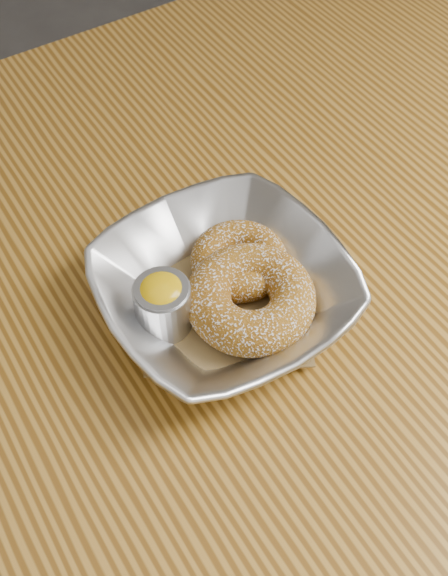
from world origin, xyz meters
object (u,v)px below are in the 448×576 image
donut_back (239,260)px  ramekin (163,304)px  table (190,316)px  donut_front (250,298)px  serving_bowl (224,290)px

donut_back → ramekin: size_ratio=1.55×
donut_back → ramekin: ramekin is taller
table → donut_front: 0.16m
serving_bowl → ramekin: 0.06m
ramekin → donut_front: bearing=-23.8°
donut_back → table: bearing=122.3°
table → serving_bowl: bearing=-90.2°
ramekin → donut_back: bearing=8.6°
table → donut_back: size_ratio=13.41×
table → ramekin: 0.16m
table → donut_back: bearing=-57.7°
serving_bowl → donut_back: (0.03, 0.02, -0.00)m
serving_bowl → ramekin: size_ratio=3.74×
donut_back → donut_front: size_ratio=0.78×
serving_bowl → ramekin: ramekin is taller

